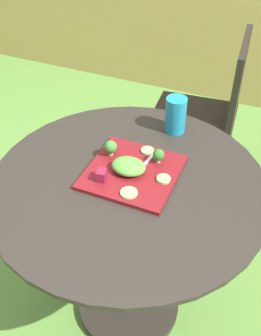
{
  "coord_description": "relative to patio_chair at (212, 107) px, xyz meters",
  "views": [
    {
      "loc": [
        0.39,
        -0.89,
        1.64
      ],
      "look_at": [
        0.0,
        0.02,
        0.8
      ],
      "focal_mm": 42.8,
      "sensor_mm": 36.0,
      "label": 1
    }
  ],
  "objects": [
    {
      "name": "drinking_glass",
      "position": [
        -0.02,
        -0.6,
        0.29
      ],
      "size": [
        0.08,
        0.08,
        0.14
      ],
      "color": "teal",
      "rests_on": "patio_table"
    },
    {
      "name": "cucumber_slice_2",
      "position": [
        -0.04,
        -1.0,
        0.25
      ],
      "size": [
        0.05,
        0.05,
        0.01
      ],
      "primitive_type": "cylinder",
      "color": "#8EB766",
      "rests_on": "salad_plate"
    },
    {
      "name": "lettuce_mound",
      "position": [
        -0.08,
        -0.9,
        0.27
      ],
      "size": [
        0.12,
        0.09,
        0.04
      ],
      "primitive_type": "ellipsoid",
      "color": "#519338",
      "rests_on": "salad_plate"
    },
    {
      "name": "beet_chunk_0",
      "position": [
        -0.15,
        -0.97,
        0.26
      ],
      "size": [
        0.04,
        0.04,
        0.04
      ],
      "primitive_type": "cube",
      "rotation": [
        0.0,
        0.0,
        1.77
      ],
      "color": "maroon",
      "rests_on": "salad_plate"
    },
    {
      "name": "fork",
      "position": [
        -0.05,
        -0.85,
        0.25
      ],
      "size": [
        0.04,
        0.15,
        0.0
      ],
      "color": "silver",
      "rests_on": "salad_plate"
    },
    {
      "name": "salad_plate",
      "position": [
        -0.07,
        -0.89,
        0.24
      ],
      "size": [
        0.29,
        0.29,
        0.01
      ],
      "primitive_type": "cube",
      "color": "maroon",
      "rests_on": "patio_table"
    },
    {
      "name": "patio_chair",
      "position": [
        0.0,
        0.0,
        0.0
      ],
      "size": [
        0.48,
        0.48,
        0.9
      ],
      "color": "black",
      "rests_on": "ground_plane"
    },
    {
      "name": "ground_plane",
      "position": [
        -0.07,
        -0.93,
        -0.53
      ],
      "size": [
        12.0,
        12.0,
        0.0
      ],
      "primitive_type": "plane",
      "color": "#568438"
    },
    {
      "name": "cucumber_slice_1",
      "position": [
        -0.06,
        -0.78,
        0.25
      ],
      "size": [
        0.05,
        0.05,
        0.01
      ],
      "primitive_type": "cylinder",
      "color": "#8EB766",
      "rests_on": "salad_plate"
    },
    {
      "name": "broccoli_floret_0",
      "position": [
        -0.01,
        -0.82,
        0.28
      ],
      "size": [
        0.04,
        0.04,
        0.05
      ],
      "color": "#99B770",
      "rests_on": "salad_plate"
    },
    {
      "name": "broccoli_floret_1",
      "position": [
        -0.17,
        -0.85,
        0.28
      ],
      "size": [
        0.04,
        0.04,
        0.06
      ],
      "color": "#99B770",
      "rests_on": "salad_plate"
    },
    {
      "name": "cucumber_slice_0",
      "position": [
        0.04,
        -0.9,
        0.25
      ],
      "size": [
        0.05,
        0.05,
        0.01
      ],
      "primitive_type": "cylinder",
      "color": "#8EB766",
      "rests_on": "salad_plate"
    },
    {
      "name": "patio_table",
      "position": [
        -0.07,
        -0.93,
        -0.04
      ],
      "size": [
        0.92,
        0.92,
        0.76
      ],
      "color": "#28231E",
      "rests_on": "ground_plane"
    }
  ]
}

